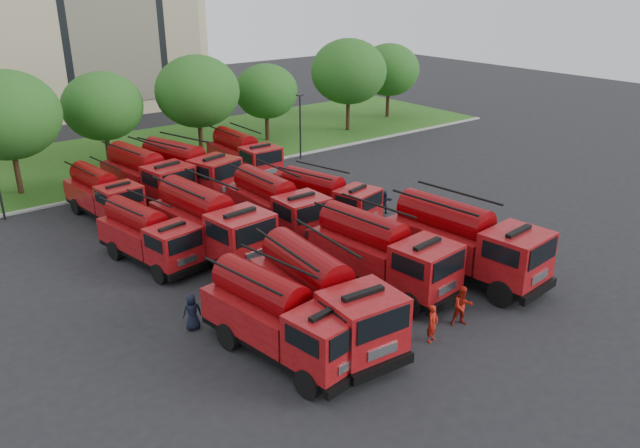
% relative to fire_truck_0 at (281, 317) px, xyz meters
% --- Properties ---
extents(ground, '(140.00, 140.00, 0.00)m').
position_rel_fire_truck_0_xyz_m(ground, '(4.98, 4.75, -1.64)').
color(ground, black).
rests_on(ground, ground).
extents(lawn, '(70.00, 16.00, 0.12)m').
position_rel_fire_truck_0_xyz_m(lawn, '(4.98, 30.75, -1.58)').
color(lawn, '#204D14').
rests_on(lawn, ground).
extents(curb, '(70.00, 0.30, 0.14)m').
position_rel_fire_truck_0_xyz_m(curb, '(4.98, 22.65, -1.57)').
color(curb, gray).
rests_on(curb, ground).
extents(tree_2, '(6.72, 6.72, 8.22)m').
position_rel_fire_truck_0_xyz_m(tree_2, '(-3.02, 26.25, 3.71)').
color(tree_2, '#382314').
rests_on(tree_2, ground).
extents(tree_3, '(5.88, 5.88, 7.19)m').
position_rel_fire_truck_0_xyz_m(tree_3, '(3.98, 28.75, 3.04)').
color(tree_3, '#382314').
rests_on(tree_3, ground).
extents(tree_4, '(6.55, 6.55, 8.01)m').
position_rel_fire_truck_0_xyz_m(tree_4, '(10.98, 27.25, 3.58)').
color(tree_4, '#382314').
rests_on(tree_4, ground).
extents(tree_5, '(5.46, 5.46, 6.68)m').
position_rel_fire_truck_0_xyz_m(tree_5, '(17.98, 28.25, 2.71)').
color(tree_5, '#382314').
rests_on(tree_5, ground).
extents(tree_6, '(6.89, 6.89, 8.42)m').
position_rel_fire_truck_0_xyz_m(tree_6, '(25.98, 26.75, 3.85)').
color(tree_6, '#382314').
rests_on(tree_6, ground).
extents(tree_7, '(6.05, 6.05, 7.39)m').
position_rel_fire_truck_0_xyz_m(tree_7, '(32.98, 28.75, 3.17)').
color(tree_7, '#382314').
rests_on(tree_7, ground).
extents(lamp_post_1, '(0.60, 0.25, 5.11)m').
position_rel_fire_truck_0_xyz_m(lamp_post_1, '(16.98, 21.95, 1.25)').
color(lamp_post_1, black).
rests_on(lamp_post_1, ground).
extents(fire_truck_0, '(3.46, 7.45, 3.26)m').
position_rel_fire_truck_0_xyz_m(fire_truck_0, '(0.00, 0.00, 0.00)').
color(fire_truck_0, black).
rests_on(fire_truck_0, ground).
extents(fire_truck_1, '(3.39, 8.04, 3.57)m').
position_rel_fire_truck_0_xyz_m(fire_truck_1, '(2.12, 0.11, 0.15)').
color(fire_truck_1, black).
rests_on(fire_truck_1, ground).
extents(fire_truck_2, '(3.40, 7.78, 3.44)m').
position_rel_fire_truck_0_xyz_m(fire_truck_2, '(6.92, 1.83, 0.09)').
color(fire_truck_2, black).
rests_on(fire_truck_2, ground).
extents(fire_truck_3, '(3.59, 8.26, 3.65)m').
position_rel_fire_truck_0_xyz_m(fire_truck_3, '(10.81, 0.19, 0.19)').
color(fire_truck_3, black).
rests_on(fire_truck_3, ground).
extents(fire_truck_4, '(3.29, 6.77, 2.95)m').
position_rel_fire_truck_0_xyz_m(fire_truck_4, '(-0.52, 10.98, -0.16)').
color(fire_truck_4, black).
rests_on(fire_truck_4, ground).
extents(fire_truck_5, '(3.52, 8.17, 3.61)m').
position_rel_fire_truck_0_xyz_m(fire_truck_5, '(2.34, 9.79, 0.17)').
color(fire_truck_5, black).
rests_on(fire_truck_5, ground).
extents(fire_truck_6, '(2.69, 7.28, 3.31)m').
position_rel_fire_truck_0_xyz_m(fire_truck_6, '(6.77, 10.30, 0.02)').
color(fire_truck_6, black).
rests_on(fire_truck_6, ground).
extents(fire_truck_7, '(3.74, 6.87, 2.97)m').
position_rel_fire_truck_0_xyz_m(fire_truck_7, '(9.98, 9.75, -0.15)').
color(fire_truck_7, black).
rests_on(fire_truck_7, ground).
extents(fire_truck_8, '(2.92, 6.67, 2.94)m').
position_rel_fire_truck_0_xyz_m(fire_truck_8, '(-0.05, 18.71, -0.16)').
color(fire_truck_8, black).
rests_on(fire_truck_8, ground).
extents(fire_truck_9, '(3.66, 7.83, 3.43)m').
position_rel_fire_truck_0_xyz_m(fire_truck_9, '(3.19, 19.73, 0.08)').
color(fire_truck_9, black).
rests_on(fire_truck_9, ground).
extents(fire_truck_10, '(4.63, 8.12, 3.51)m').
position_rel_fire_truck_0_xyz_m(fire_truck_10, '(5.78, 19.21, 0.12)').
color(fire_truck_10, black).
rests_on(fire_truck_10, ground).
extents(fire_truck_11, '(2.60, 7.00, 3.18)m').
position_rel_fire_truck_0_xyz_m(fire_truck_11, '(10.87, 20.56, -0.04)').
color(fire_truck_11, black).
rests_on(fire_truck_11, ground).
extents(firefighter_0, '(0.68, 0.57, 1.61)m').
position_rel_fire_truck_0_xyz_m(firefighter_0, '(5.30, -2.91, -1.64)').
color(firefighter_0, '#98160B').
rests_on(firefighter_0, ground).
extents(firefighter_1, '(0.98, 0.81, 1.77)m').
position_rel_fire_truck_0_xyz_m(firefighter_1, '(7.22, -2.80, -1.64)').
color(firefighter_1, '#98160B').
rests_on(firefighter_1, ground).
extents(firefighter_2, '(0.62, 1.05, 1.77)m').
position_rel_fire_truck_0_xyz_m(firefighter_2, '(11.53, -0.82, -1.64)').
color(firefighter_2, '#98160B').
rests_on(firefighter_2, ground).
extents(firefighter_3, '(1.16, 0.63, 1.75)m').
position_rel_fire_truck_0_xyz_m(firefighter_3, '(10.43, 4.07, -1.64)').
color(firefighter_3, black).
rests_on(firefighter_3, ground).
extents(firefighter_4, '(0.89, 0.70, 1.59)m').
position_rel_fire_truck_0_xyz_m(firefighter_4, '(-1.83, 3.80, -1.64)').
color(firefighter_4, black).
rests_on(firefighter_4, ground).
extents(firefighter_5, '(1.47, 0.91, 1.47)m').
position_rel_fire_truck_0_xyz_m(firefighter_5, '(13.64, 8.78, -1.64)').
color(firefighter_5, black).
rests_on(firefighter_5, ground).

